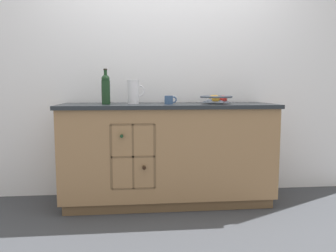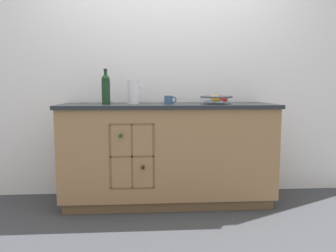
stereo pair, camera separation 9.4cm
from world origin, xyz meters
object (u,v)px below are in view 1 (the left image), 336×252
Objects in this scene: white_pitcher at (133,91)px; fruit_bowl at (216,99)px; ceramic_mug at (169,100)px; standing_wine_bottle at (106,88)px.

fruit_bowl is at bearing -6.05° from white_pitcher.
white_pitcher is 0.35m from ceramic_mug.
white_pitcher reaches higher than ceramic_mug.
ceramic_mug is at bearing -19.24° from white_pitcher.
fruit_bowl is at bearing 4.12° from ceramic_mug.
standing_wine_bottle is at bearing -161.11° from white_pitcher.
white_pitcher is at bearing 160.76° from ceramic_mug.
fruit_bowl is 0.76m from white_pitcher.
fruit_bowl is at bearing 0.17° from standing_wine_bottle.
standing_wine_bottle is at bearing -179.83° from fruit_bowl.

